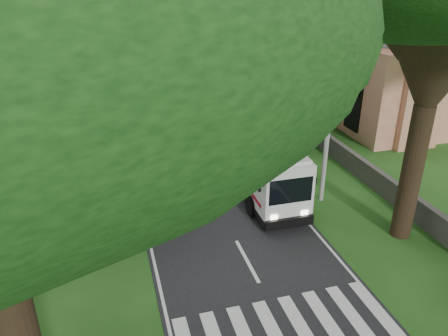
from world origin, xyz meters
TOP-DOWN VIEW (x-y plane):
  - ground at (0.00, 0.00)m, footprint 140.00×140.00m
  - road at (0.00, 25.00)m, footprint 8.00×120.00m
  - crosswalk at (0.00, -2.00)m, footprint 8.00×3.00m
  - property_wall at (9.00, 24.00)m, footprint 0.35×50.00m
  - church at (17.86, 21.55)m, footprint 14.00×24.00m
  - pole_near at (5.50, 6.00)m, footprint 1.60×0.24m
  - pole_mid at (5.50, 26.00)m, footprint 1.60×0.24m
  - pole_far at (5.50, 46.00)m, footprint 1.60×0.24m
  - coach_bus at (2.63, 9.41)m, footprint 2.76×11.48m
  - distant_car_b at (-0.80, 51.44)m, footprint 1.62×4.14m
  - distant_car_c at (3.00, 58.19)m, footprint 1.81×4.29m
  - pedestrian at (-5.53, 8.47)m, footprint 0.48×0.64m

SIDE VIEW (x-z plane):
  - ground at x=0.00m, z-range 0.00..0.00m
  - crosswalk at x=0.00m, z-range -0.01..0.01m
  - road at x=0.00m, z-range -0.01..0.03m
  - property_wall at x=9.00m, z-range 0.00..1.20m
  - distant_car_c at x=3.00m, z-range 0.03..1.27m
  - distant_car_b at x=-0.80m, z-range 0.03..1.37m
  - pedestrian at x=-5.53m, z-range 0.00..1.60m
  - coach_bus at x=2.63m, z-range 0.13..3.51m
  - pole_near at x=5.50m, z-range 0.18..8.18m
  - pole_mid at x=5.50m, z-range 0.18..8.18m
  - pole_far at x=5.50m, z-range 0.18..8.18m
  - church at x=17.86m, z-range -0.89..10.71m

